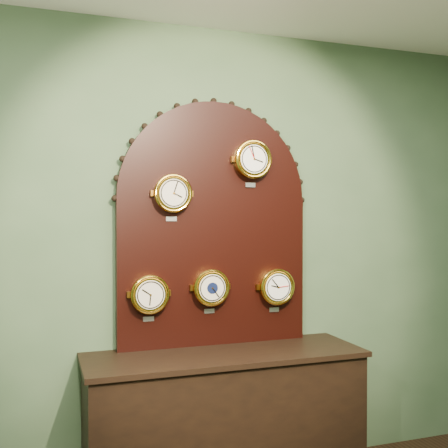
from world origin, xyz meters
name	(u,v)px	position (x,y,z in m)	size (l,w,h in m)	color
wall_back	(211,252)	(0.00, 2.50, 1.40)	(4.00, 4.00, 0.00)	#456042
shop_counter	(225,425)	(0.00, 2.23, 0.40)	(1.60, 0.50, 0.80)	black
display_board	(214,216)	(0.00, 2.45, 1.63)	(1.26, 0.06, 1.53)	black
roman_clock	(173,193)	(-0.28, 2.38, 1.76)	(0.23, 0.08, 0.28)	gold
arabic_clock	(252,160)	(0.23, 2.38, 1.98)	(0.24, 0.08, 0.29)	gold
hygrometer	(150,294)	(-0.42, 2.38, 1.17)	(0.23, 0.08, 0.28)	gold
barometer	(211,287)	(-0.04, 2.38, 1.19)	(0.23, 0.08, 0.28)	gold
tide_clock	(276,287)	(0.40, 2.38, 1.18)	(0.23, 0.08, 0.28)	gold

